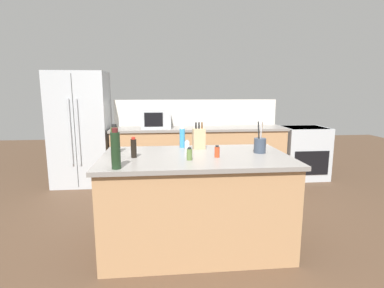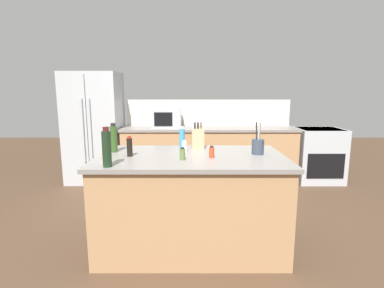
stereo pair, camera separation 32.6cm
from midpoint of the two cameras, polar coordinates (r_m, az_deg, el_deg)
ground_plane at (r=3.27m, az=3.00°, el=-18.54°), size 14.00×14.00×0.00m
back_counter_run at (r=5.20m, az=5.18°, el=-2.00°), size 2.95×0.66×0.94m
wall_backsplash at (r=5.41m, az=5.01°, el=5.97°), size 2.91×0.03×0.46m
kitchen_island at (r=3.07m, az=3.08°, el=-10.79°), size 1.83×1.07×0.94m
refrigerator at (r=5.37m, az=-16.27°, el=3.00°), size 0.91×0.75×1.86m
range_oven at (r=5.68m, az=24.61°, el=-1.89°), size 0.76×0.65×0.92m
microwave at (r=5.08m, az=-2.82°, el=4.93°), size 0.48×0.39×0.32m
knife_block at (r=3.24m, az=4.19°, el=1.01°), size 0.13×0.11×0.29m
utensil_crock at (r=3.08m, az=15.59°, el=-0.42°), size 0.12×0.12×0.32m
soy_sauce_bottle at (r=2.90m, az=-8.52°, el=-0.56°), size 0.05×0.05×0.20m
salt_shaker at (r=3.08m, az=1.74°, el=-0.49°), size 0.05×0.05×0.12m
wine_bottle at (r=2.52m, az=-12.26°, el=-0.81°), size 0.08×0.08×0.34m
dish_soap_bottle at (r=3.32m, az=1.07°, el=1.21°), size 0.06×0.06×0.23m
olive_oil_bottle at (r=3.13m, az=-11.69°, el=1.02°), size 0.07×0.07×0.30m
spice_jar_paprika at (r=2.84m, az=7.23°, el=-1.60°), size 0.05×0.05×0.11m
spice_jar_oregano at (r=2.73m, az=1.76°, el=-1.96°), size 0.05×0.05×0.12m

